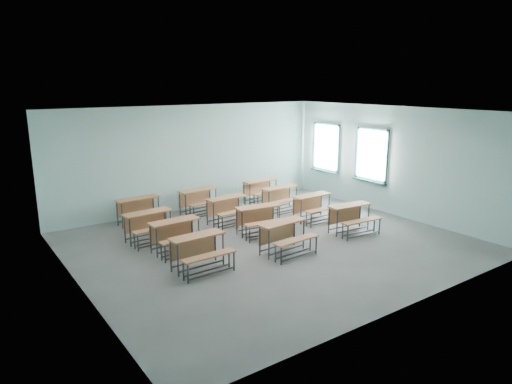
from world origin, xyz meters
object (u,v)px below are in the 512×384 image
desk_unit_r2c1 (229,206)px  desk_unit_r2c2 (282,195)px  desk_unit_r3c0 (140,207)px  desk_unit_r2c0 (150,222)px  desk_unit_r3c1 (200,198)px  desk_unit_r0c0 (200,247)px  desk_unit_r1c1 (260,216)px  desk_unit_r0c2 (352,214)px  desk_unit_r1c0 (177,231)px  desk_unit_r0c1 (285,233)px  desk_unit_r3c2 (262,188)px  desk_unit_r1c2 (314,204)px

desk_unit_r2c1 → desk_unit_r2c2: 2.00m
desk_unit_r3c0 → desk_unit_r2c1: bearing=-37.5°
desk_unit_r2c0 → desk_unit_r3c1: 2.61m
desk_unit_r2c0 → desk_unit_r2c1: bearing=-0.5°
desk_unit_r0c0 → desk_unit_r2c1: same height
desk_unit_r1c1 → desk_unit_r2c0: 2.78m
desk_unit_r0c2 → desk_unit_r1c0: (-4.34, 1.37, 0.00)m
desk_unit_r0c0 → desk_unit_r0c1: size_ratio=0.98×
desk_unit_r0c1 → desk_unit_r2c2: bearing=48.9°
desk_unit_r2c0 → desk_unit_r2c2: size_ratio=1.02×
desk_unit_r3c1 → desk_unit_r1c0: bearing=-134.2°
desk_unit_r0c0 → desk_unit_r0c1: same height
desk_unit_r0c1 → desk_unit_r3c1: bearing=86.6°
desk_unit_r0c0 → desk_unit_r1c0: same height
desk_unit_r2c1 → desk_unit_r3c2: 2.44m
desk_unit_r0c0 → desk_unit_r2c0: bearing=92.5°
desk_unit_r0c1 → desk_unit_r1c1: (0.30, 1.42, 0.00)m
desk_unit_r0c1 → desk_unit_r1c0: 2.51m
desk_unit_r2c0 → desk_unit_r0c1: bearing=-52.7°
desk_unit_r2c1 → desk_unit_r0c0: bearing=-136.5°
desk_unit_r2c1 → desk_unit_r0c1: bearing=-97.1°
desk_unit_r0c1 → desk_unit_r1c2: 2.74m
desk_unit_r3c1 → desk_unit_r2c2: bearing=-34.1°
desk_unit_r2c2 → desk_unit_r1c2: bearing=-85.6°
desk_unit_r1c2 → desk_unit_r3c2: 2.45m
desk_unit_r1c2 → desk_unit_r2c0: size_ratio=0.97×
desk_unit_r1c1 → desk_unit_r1c2: same height
desk_unit_r0c1 → desk_unit_r0c2: size_ratio=1.00×
desk_unit_r1c0 → desk_unit_r3c2: same height
desk_unit_r1c1 → desk_unit_r3c2: 3.19m
desk_unit_r3c1 → desk_unit_r3c2: bearing=-6.9°
desk_unit_r0c1 → desk_unit_r2c0: bearing=127.0°
desk_unit_r3c1 → desk_unit_r1c1: bearing=-88.3°
desk_unit_r2c1 → desk_unit_r3c0: 2.46m
desk_unit_r2c1 → desk_unit_r3c1: 1.32m
desk_unit_r0c1 → desk_unit_r1c2: same height
desk_unit_r0c1 → desk_unit_r2c1: same height
desk_unit_r1c1 → desk_unit_r1c2: (1.97, 0.11, 0.00)m
desk_unit_r0c1 → desk_unit_r1c0: bearing=138.5°
desk_unit_r1c0 → desk_unit_r2c1: 2.43m
desk_unit_r1c0 → desk_unit_r3c1: 3.15m
desk_unit_r2c0 → desk_unit_r3c2: size_ratio=1.01×
desk_unit_r0c2 → desk_unit_r2c1: (-2.21, 2.54, 0.00)m
desk_unit_r1c0 → desk_unit_r2c0: bearing=101.0°
desk_unit_r1c0 → desk_unit_r3c1: (1.94, 2.48, 0.00)m
desk_unit_r0c0 → desk_unit_r0c2: size_ratio=0.97×
desk_unit_r0c0 → desk_unit_r0c2: same height
desk_unit_r0c0 → desk_unit_r3c2: (4.28, 3.69, 0.00)m
desk_unit_r2c2 → desk_unit_r3c1: same height
desk_unit_r0c2 → desk_unit_r3c2: same height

